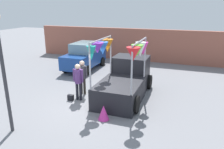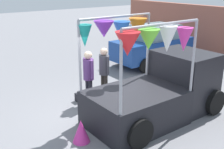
# 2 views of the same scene
# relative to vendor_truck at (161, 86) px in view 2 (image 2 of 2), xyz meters

# --- Properties ---
(ground_plane) EXTENTS (60.00, 60.00, 0.00)m
(ground_plane) POSITION_rel_vendor_truck_xyz_m (-1.11, -1.41, -0.92)
(ground_plane) COLOR slate
(vendor_truck) EXTENTS (2.42, 4.07, 2.96)m
(vendor_truck) POSITION_rel_vendor_truck_xyz_m (0.00, 0.00, 0.00)
(vendor_truck) COLOR black
(vendor_truck) RESTS_ON ground
(parked_car) EXTENTS (1.88, 4.00, 1.88)m
(parked_car) POSITION_rel_vendor_truck_xyz_m (-4.12, 3.73, 0.02)
(parked_car) COLOR navy
(parked_car) RESTS_ON ground
(person_customer) EXTENTS (0.53, 0.34, 1.78)m
(person_customer) POSITION_rel_vendor_truck_xyz_m (-1.94, -1.28, 0.17)
(person_customer) COLOR black
(person_customer) RESTS_ON ground
(person_vendor) EXTENTS (0.53, 0.34, 1.76)m
(person_vendor) POSITION_rel_vendor_truck_xyz_m (-2.08, -0.57, 0.15)
(person_vendor) COLOR #2D2823
(person_vendor) RESTS_ON ground
(handbag) EXTENTS (0.28, 0.16, 0.28)m
(handbag) POSITION_rel_vendor_truck_xyz_m (-2.29, -1.48, -0.78)
(handbag) COLOR black
(handbag) RESTS_ON ground
(folded_kite_bundle_magenta) EXTENTS (0.62, 0.62, 0.60)m
(folded_kite_bundle_magenta) POSITION_rel_vendor_truck_xyz_m (-0.10, -2.68, -0.62)
(folded_kite_bundle_magenta) COLOR #D83399
(folded_kite_bundle_magenta) RESTS_ON ground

